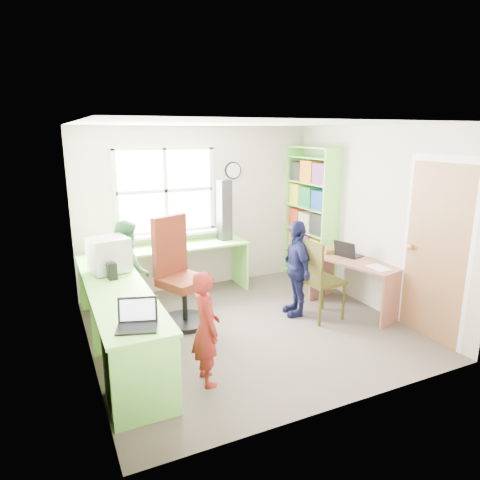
{
  "coord_description": "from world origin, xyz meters",
  "views": [
    {
      "loc": [
        -2.11,
        -4.27,
        2.31
      ],
      "look_at": [
        0.0,
        0.25,
        1.05
      ],
      "focal_mm": 32.0,
      "sensor_mm": 36.0,
      "label": 1
    }
  ],
  "objects_px": {
    "cd_tower": "(224,210)",
    "potted_plant": "(161,236)",
    "swivel_chair": "(179,278)",
    "crt_monitor": "(109,255)",
    "wooden_chair": "(318,277)",
    "laptop_left": "(137,320)",
    "l_desk": "(144,323)",
    "person_green": "(129,270)",
    "laptop_right": "(347,253)",
    "right_desk": "(356,274)",
    "person_red": "(206,328)",
    "person_navy": "(296,268)",
    "bookshelf": "(311,219)"
  },
  "relations": [
    {
      "from": "person_navy",
      "to": "l_desk",
      "type": "bearing_deg",
      "value": -66.59
    },
    {
      "from": "right_desk",
      "to": "laptop_left",
      "type": "height_order",
      "value": "laptop_left"
    },
    {
      "from": "laptop_left",
      "to": "person_navy",
      "type": "xyz_separation_m",
      "value": [
        2.25,
        1.1,
        -0.18
      ]
    },
    {
      "from": "crt_monitor",
      "to": "person_navy",
      "type": "xyz_separation_m",
      "value": [
        2.23,
        -0.45,
        -0.33
      ]
    },
    {
      "from": "wooden_chair",
      "to": "potted_plant",
      "type": "height_order",
      "value": "potted_plant"
    },
    {
      "from": "l_desk",
      "to": "swivel_chair",
      "type": "xyz_separation_m",
      "value": [
        0.61,
        0.82,
        0.12
      ]
    },
    {
      "from": "laptop_right",
      "to": "cd_tower",
      "type": "xyz_separation_m",
      "value": [
        -1.24,
        1.31,
        0.46
      ]
    },
    {
      "from": "wooden_chair",
      "to": "person_green",
      "type": "bearing_deg",
      "value": 148.85
    },
    {
      "from": "person_green",
      "to": "laptop_left",
      "type": "bearing_deg",
      "value": 170.71
    },
    {
      "from": "person_red",
      "to": "person_navy",
      "type": "distance_m",
      "value": 1.89
    },
    {
      "from": "laptop_right",
      "to": "potted_plant",
      "type": "xyz_separation_m",
      "value": [
        -2.2,
        1.29,
        0.17
      ]
    },
    {
      "from": "right_desk",
      "to": "laptop_right",
      "type": "distance_m",
      "value": 0.31
    },
    {
      "from": "person_red",
      "to": "person_navy",
      "type": "relative_size",
      "value": 0.88
    },
    {
      "from": "bookshelf",
      "to": "person_green",
      "type": "bearing_deg",
      "value": -175.1
    },
    {
      "from": "crt_monitor",
      "to": "laptop_right",
      "type": "bearing_deg",
      "value": -20.09
    },
    {
      "from": "laptop_right",
      "to": "cd_tower",
      "type": "height_order",
      "value": "cd_tower"
    },
    {
      "from": "cd_tower",
      "to": "potted_plant",
      "type": "distance_m",
      "value": 1.01
    },
    {
      "from": "right_desk",
      "to": "laptop_left",
      "type": "relative_size",
      "value": 3.27
    },
    {
      "from": "right_desk",
      "to": "person_red",
      "type": "relative_size",
      "value": 1.16
    },
    {
      "from": "l_desk",
      "to": "person_green",
      "type": "distance_m",
      "value": 1.24
    },
    {
      "from": "swivel_chair",
      "to": "crt_monitor",
      "type": "height_order",
      "value": "swivel_chair"
    },
    {
      "from": "laptop_left",
      "to": "crt_monitor",
      "type": "bearing_deg",
      "value": 106.65
    },
    {
      "from": "wooden_chair",
      "to": "crt_monitor",
      "type": "xyz_separation_m",
      "value": [
        -2.4,
        0.7,
        0.4
      ]
    },
    {
      "from": "laptop_right",
      "to": "cd_tower",
      "type": "distance_m",
      "value": 1.86
    },
    {
      "from": "laptop_right",
      "to": "person_red",
      "type": "bearing_deg",
      "value": 93.97
    },
    {
      "from": "potted_plant",
      "to": "crt_monitor",
      "type": "bearing_deg",
      "value": -134.77
    },
    {
      "from": "wooden_chair",
      "to": "laptop_right",
      "type": "height_order",
      "value": "wooden_chair"
    },
    {
      "from": "swivel_chair",
      "to": "crt_monitor",
      "type": "xyz_separation_m",
      "value": [
        -0.79,
        0.06,
        0.38
      ]
    },
    {
      "from": "swivel_chair",
      "to": "laptop_left",
      "type": "bearing_deg",
      "value": -142.65
    },
    {
      "from": "swivel_chair",
      "to": "wooden_chair",
      "type": "xyz_separation_m",
      "value": [
        1.6,
        -0.64,
        -0.01
      ]
    },
    {
      "from": "l_desk",
      "to": "crt_monitor",
      "type": "bearing_deg",
      "value": 101.41
    },
    {
      "from": "crt_monitor",
      "to": "potted_plant",
      "type": "xyz_separation_m",
      "value": [
        0.82,
        0.83,
        -0.05
      ]
    },
    {
      "from": "l_desk",
      "to": "wooden_chair",
      "type": "height_order",
      "value": "wooden_chair"
    },
    {
      "from": "laptop_right",
      "to": "cd_tower",
      "type": "relative_size",
      "value": 0.43
    },
    {
      "from": "laptop_left",
      "to": "potted_plant",
      "type": "relative_size",
      "value": 1.26
    },
    {
      "from": "swivel_chair",
      "to": "wooden_chair",
      "type": "relative_size",
      "value": 1.29
    },
    {
      "from": "potted_plant",
      "to": "person_red",
      "type": "distance_m",
      "value": 2.31
    },
    {
      "from": "right_desk",
      "to": "swivel_chair",
      "type": "relative_size",
      "value": 0.96
    },
    {
      "from": "bookshelf",
      "to": "person_green",
      "type": "xyz_separation_m",
      "value": [
        -2.87,
        -0.25,
        -0.37
      ]
    },
    {
      "from": "swivel_chair",
      "to": "person_red",
      "type": "bearing_deg",
      "value": -121.1
    },
    {
      "from": "potted_plant",
      "to": "swivel_chair",
      "type": "bearing_deg",
      "value": -92.03
    },
    {
      "from": "swivel_chair",
      "to": "laptop_right",
      "type": "distance_m",
      "value": 2.27
    },
    {
      "from": "bookshelf",
      "to": "laptop_right",
      "type": "distance_m",
      "value": 1.09
    },
    {
      "from": "potted_plant",
      "to": "person_green",
      "type": "xyz_separation_m",
      "value": [
        -0.56,
        -0.49,
        -0.27
      ]
    },
    {
      "from": "l_desk",
      "to": "crt_monitor",
      "type": "height_order",
      "value": "crt_monitor"
    },
    {
      "from": "person_navy",
      "to": "cd_tower",
      "type": "bearing_deg",
      "value": -149.42
    },
    {
      "from": "l_desk",
      "to": "laptop_right",
      "type": "relative_size",
      "value": 7.63
    },
    {
      "from": "swivel_chair",
      "to": "cd_tower",
      "type": "xyz_separation_m",
      "value": [
        1.0,
        0.91,
        0.62
      ]
    },
    {
      "from": "wooden_chair",
      "to": "potted_plant",
      "type": "xyz_separation_m",
      "value": [
        -1.57,
        1.53,
        0.35
      ]
    },
    {
      "from": "right_desk",
      "to": "person_red",
      "type": "height_order",
      "value": "person_red"
    }
  ]
}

